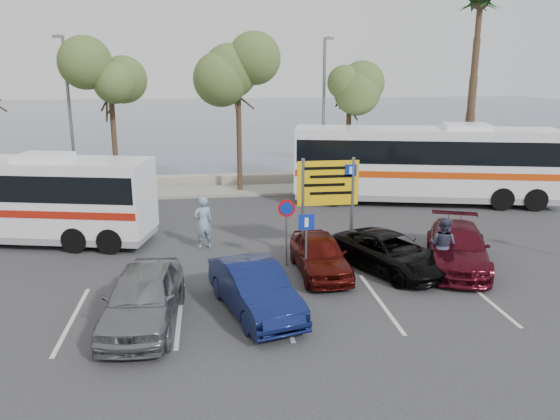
{
  "coord_description": "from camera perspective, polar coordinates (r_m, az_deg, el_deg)",
  "views": [
    {
      "loc": [
        -3.15,
        -15.27,
        6.69
      ],
      "look_at": [
        -0.74,
        3.0,
        1.83
      ],
      "focal_mm": 35.0,
      "sensor_mm": 36.0,
      "label": 1
    }
  ],
  "objects": [
    {
      "name": "ground",
      "position": [
        16.97,
        3.84,
        -8.48
      ],
      "size": [
        120.0,
        120.0,
        0.0
      ],
      "primitive_type": "plane",
      "color": "#2E2E31",
      "rests_on": "ground"
    },
    {
      "name": "kerb_strip",
      "position": [
        30.18,
        -1.34,
        2.11
      ],
      "size": [
        44.0,
        2.4,
        0.15
      ],
      "primitive_type": "cube",
      "color": "gray",
      "rests_on": "ground"
    },
    {
      "name": "seawall",
      "position": [
        32.07,
        -1.73,
        3.28
      ],
      "size": [
        48.0,
        0.8,
        0.6
      ],
      "primitive_type": "cube",
      "color": "#AA9F88",
      "rests_on": "ground"
    },
    {
      "name": "sea",
      "position": [
        75.63,
        -5.17,
        9.65
      ],
      "size": [
        140.0,
        140.0,
        0.0
      ],
      "primitive_type": "plane",
      "color": "#3C4E60",
      "rests_on": "ground"
    },
    {
      "name": "tree_left",
      "position": [
        29.68,
        -17.36,
        12.8
      ],
      "size": [
        3.2,
        3.2,
        7.2
      ],
      "color": "#382619",
      "rests_on": "kerb_strip"
    },
    {
      "name": "tree_mid",
      "position": [
        29.32,
        -4.44,
        14.66
      ],
      "size": [
        3.2,
        3.2,
        8.0
      ],
      "color": "#382619",
      "rests_on": "kerb_strip"
    },
    {
      "name": "tree_right",
      "position": [
        30.26,
        7.34,
        13.67
      ],
      "size": [
        3.2,
        3.2,
        7.4
      ],
      "color": "#382619",
      "rests_on": "kerb_strip"
    },
    {
      "name": "palm_tree",
      "position": [
        32.89,
        20.18,
        19.47
      ],
      "size": [
        4.8,
        4.8,
        11.2
      ],
      "color": "#382619",
      "rests_on": "kerb_strip"
    },
    {
      "name": "street_lamp_left",
      "position": [
        29.67,
        -21.17,
        9.76
      ],
      "size": [
        0.45,
        1.15,
        8.01
      ],
      "color": "slate",
      "rests_on": "kerb_strip"
    },
    {
      "name": "street_lamp_right",
      "position": [
        29.51,
        4.61,
        10.67
      ],
      "size": [
        0.45,
        1.15,
        8.01
      ],
      "color": "slate",
      "rests_on": "kerb_strip"
    },
    {
      "name": "direction_sign",
      "position": [
        19.4,
        5.03,
        2.03
      ],
      "size": [
        2.2,
        0.12,
        3.6
      ],
      "color": "slate",
      "rests_on": "ground"
    },
    {
      "name": "sign_no_stop",
      "position": [
        18.56,
        0.67,
        -1.23
      ],
      "size": [
        0.6,
        0.08,
        2.35
      ],
      "color": "slate",
      "rests_on": "ground"
    },
    {
      "name": "sign_parking",
      "position": [
        17.15,
        2.75,
        -2.97
      ],
      "size": [
        0.5,
        0.07,
        2.25
      ],
      "color": "slate",
      "rests_on": "ground"
    },
    {
      "name": "lane_markings",
      "position": [
        15.89,
        0.46,
        -10.12
      ],
      "size": [
        12.02,
        4.2,
        0.01
      ],
      "primitive_type": null,
      "color": "silver",
      "rests_on": "ground"
    },
    {
      "name": "coach_bus_left",
      "position": [
        23.69,
        -26.63,
        0.84
      ],
      "size": [
        11.5,
        4.87,
        3.51
      ],
      "color": "white",
      "rests_on": "ground"
    },
    {
      "name": "coach_bus_right",
      "position": [
        28.3,
        14.76,
        4.44
      ],
      "size": [
        13.09,
        5.58,
        3.99
      ],
      "color": "white",
      "rests_on": "ground"
    },
    {
      "name": "car_silver_a",
      "position": [
        15.08,
        -14.11,
        -8.79
      ],
      "size": [
        2.18,
        4.69,
        1.55
      ],
      "primitive_type": "imported",
      "rotation": [
        0.0,
        0.0,
        -0.08
      ],
      "color": "slate",
      "rests_on": "ground"
    },
    {
      "name": "car_blue",
      "position": [
        15.35,
        -2.66,
        -8.21
      ],
      "size": [
        2.6,
        4.5,
        1.4
      ],
      "primitive_type": "imported",
      "rotation": [
        0.0,
        0.0,
        0.28
      ],
      "color": "#101A4E",
      "rests_on": "ground"
    },
    {
      "name": "car_maroon",
      "position": [
        19.67,
        18.06,
        -3.7
      ],
      "size": [
        3.6,
        5.25,
        1.41
      ],
      "primitive_type": "imported",
      "rotation": [
        0.0,
        0.0,
        -0.37
      ],
      "color": "#500D19",
      "rests_on": "ground"
    },
    {
      "name": "car_red",
      "position": [
        18.17,
        4.19,
        -4.63
      ],
      "size": [
        1.69,
        3.95,
        1.33
      ],
      "primitive_type": "imported",
      "rotation": [
        0.0,
        0.0,
        0.03
      ],
      "color": "#4C0E0A",
      "rests_on": "ground"
    },
    {
      "name": "suv_black",
      "position": [
        18.8,
        11.39,
        -4.35
      ],
      "size": [
        3.86,
        4.95,
        1.25
      ],
      "primitive_type": "imported",
      "rotation": [
        0.0,
        0.0,
        0.46
      ],
      "color": "black",
      "rests_on": "ground"
    },
    {
      "name": "pedestrian_near",
      "position": [
        20.72,
        -8.02,
        -1.31
      ],
      "size": [
        0.84,
        0.67,
        2.0
      ],
      "primitive_type": "imported",
      "rotation": [
        0.0,
        0.0,
        3.44
      ],
      "color": "#7C97B4",
      "rests_on": "ground"
    },
    {
      "name": "pedestrian_far",
      "position": [
        18.85,
        16.66,
        -3.57
      ],
      "size": [
        1.16,
        1.18,
        1.92
      ],
      "primitive_type": "imported",
      "rotation": [
        0.0,
        0.0,
        2.28
      ],
      "color": "#383B55",
      "rests_on": "ground"
    }
  ]
}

